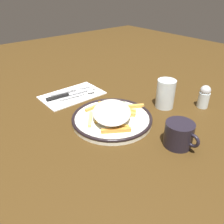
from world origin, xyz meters
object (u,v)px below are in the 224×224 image
(plate, at_px, (112,118))
(water_glass, at_px, (165,94))
(fries_heap, at_px, (112,112))
(fork, at_px, (71,90))
(coffee_mug, at_px, (179,134))
(salt_shaker, at_px, (204,96))
(napkin, at_px, (72,95))
(knife, at_px, (67,94))
(spoon, at_px, (84,93))

(plate, xyz_separation_m, water_glass, (0.04, 0.21, 0.04))
(fries_heap, bearing_deg, fork, 177.84)
(fries_heap, bearing_deg, plate, 173.90)
(coffee_mug, bearing_deg, water_glass, 138.64)
(plate, relative_size, water_glass, 2.54)
(plate, height_order, salt_shaker, salt_shaker)
(fork, relative_size, coffee_mug, 1.71)
(fork, bearing_deg, salt_shaker, 36.72)
(napkin, bearing_deg, plate, 0.45)
(knife, relative_size, spoon, 1.38)
(water_glass, bearing_deg, fork, -147.85)
(fork, height_order, salt_shaker, salt_shaker)
(plate, bearing_deg, napkin, -179.55)
(knife, relative_size, salt_shaker, 2.50)
(plate, xyz_separation_m, spoon, (-0.22, 0.03, 0.00))
(napkin, xyz_separation_m, water_glass, (0.29, 0.21, 0.05))
(napkin, bearing_deg, salt_shaker, 39.68)
(napkin, distance_m, fork, 0.03)
(coffee_mug, height_order, salt_shaker, salt_shaker)
(fork, relative_size, salt_shaker, 2.10)
(spoon, distance_m, salt_shaker, 0.45)
(napkin, distance_m, knife, 0.02)
(fries_heap, relative_size, fork, 1.35)
(plate, xyz_separation_m, coffee_mug, (0.21, 0.06, 0.03))
(knife, height_order, salt_shaker, salt_shaker)
(plate, distance_m, coffee_mug, 0.22)
(fork, distance_m, coffee_mug, 0.49)
(fries_heap, xyz_separation_m, napkin, (-0.25, -0.00, -0.03))
(plate, distance_m, napkin, 0.25)
(fries_heap, relative_size, napkin, 1.00)
(fries_heap, distance_m, spoon, 0.22)
(spoon, xyz_separation_m, coffee_mug, (0.43, 0.03, 0.02))
(fries_heap, distance_m, coffee_mug, 0.22)
(fries_heap, distance_m, fork, 0.28)
(fork, relative_size, spoon, 1.16)
(fork, distance_m, water_glass, 0.38)
(water_glass, distance_m, salt_shaker, 0.14)
(knife, distance_m, water_glass, 0.38)
(spoon, relative_size, coffee_mug, 1.48)
(fork, bearing_deg, spoon, 20.45)
(plate, height_order, napkin, plate)
(fries_heap, bearing_deg, salt_shaker, 67.38)
(napkin, height_order, fork, fork)
(napkin, height_order, knife, knife)
(water_glass, distance_m, coffee_mug, 0.23)
(spoon, height_order, water_glass, water_glass)
(fork, bearing_deg, plate, -2.12)
(napkin, bearing_deg, water_glass, 36.03)
(plate, relative_size, salt_shaker, 3.12)
(fries_heap, height_order, knife, fries_heap)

